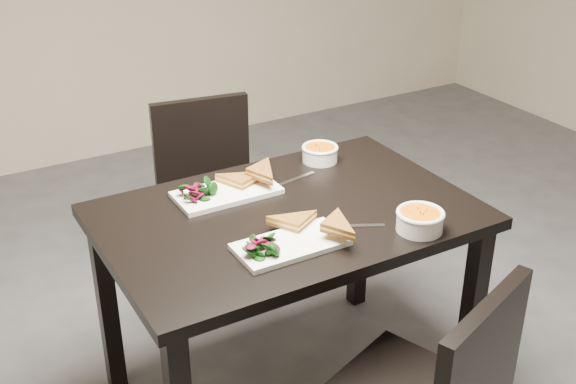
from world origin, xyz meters
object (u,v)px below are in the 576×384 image
object	(u,v)px
chair_far	(210,188)
soup_bowl_far	(320,153)
table	(288,237)
soup_bowl_near	(420,219)
plate_far	(227,193)
plate_near	(291,244)

from	to	relation	value
chair_far	soup_bowl_far	distance (m)	0.62
table	soup_bowl_near	xyz separation A→B (m)	(0.29, -0.31, 0.14)
table	plate_far	bearing A→B (deg)	120.90
table	plate_near	world-z (taller)	plate_near
soup_bowl_near	soup_bowl_far	size ratio (longest dim) A/B	1.10
soup_bowl_near	plate_far	world-z (taller)	soup_bowl_near
plate_far	chair_far	bearing A→B (deg)	72.10
chair_far	soup_bowl_near	xyz separation A→B (m)	(0.23, -1.09, 0.30)
plate_far	soup_bowl_near	bearing A→B (deg)	-51.25
soup_bowl_far	chair_far	bearing A→B (deg)	115.81
plate_near	chair_far	bearing A→B (deg)	80.25
table	soup_bowl_far	xyz separation A→B (m)	(0.30, 0.28, 0.13)
plate_near	plate_far	bearing A→B (deg)	92.49
plate_near	soup_bowl_far	distance (m)	0.63
chair_far	plate_near	distance (m)	1.03
table	plate_near	bearing A→B (deg)	-117.79
chair_far	soup_bowl_far	world-z (taller)	chair_far
plate_far	soup_bowl_far	size ratio (longest dim) A/B	2.59
table	chair_far	bearing A→B (deg)	85.36
soup_bowl_far	soup_bowl_near	bearing A→B (deg)	-91.06
plate_near	soup_bowl_near	xyz separation A→B (m)	(0.40, -0.11, 0.03)
table	soup_bowl_far	distance (m)	0.44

